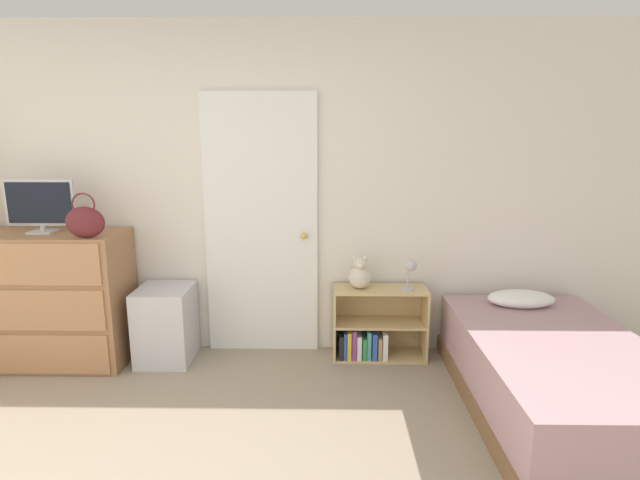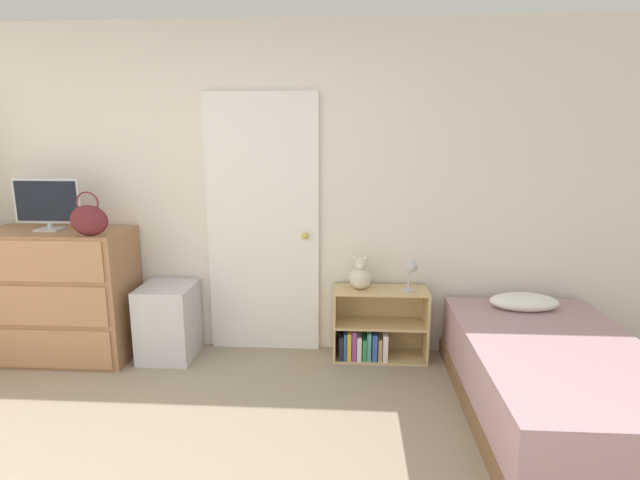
% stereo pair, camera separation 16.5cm
% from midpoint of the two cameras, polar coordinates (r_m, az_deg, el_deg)
% --- Properties ---
extents(wall_back, '(10.00, 0.06, 2.55)m').
position_cam_midpoint_polar(wall_back, '(3.98, -11.09, 5.35)').
color(wall_back, silver).
rests_on(wall_back, ground_plane).
extents(door_closed, '(0.88, 0.09, 2.03)m').
position_cam_midpoint_polar(door_closed, '(3.93, -7.92, 1.56)').
color(door_closed, white).
rests_on(door_closed, ground_plane).
extents(dresser, '(1.08, 0.53, 1.01)m').
position_cam_midpoint_polar(dresser, '(4.32, -29.05, -5.87)').
color(dresser, '#996B47').
rests_on(dresser, ground_plane).
extents(tv, '(0.51, 0.16, 0.39)m').
position_cam_midpoint_polar(tv, '(4.20, -30.34, 3.46)').
color(tv, '#B7B7BC').
rests_on(tv, dresser).
extents(handbag, '(0.28, 0.09, 0.32)m').
position_cam_midpoint_polar(handbag, '(3.85, -26.40, 1.91)').
color(handbag, '#591E23').
rests_on(handbag, dresser).
extents(storage_bin, '(0.40, 0.44, 0.58)m').
position_cam_midpoint_polar(storage_bin, '(4.09, -18.31, -9.11)').
color(storage_bin, silver).
rests_on(storage_bin, ground_plane).
extents(bookshelf, '(0.72, 0.29, 0.56)m').
position_cam_midpoint_polar(bookshelf, '(3.98, 4.85, -10.21)').
color(bookshelf, tan).
rests_on(bookshelf, ground_plane).
extents(teddy_bear, '(0.17, 0.17, 0.26)m').
position_cam_midpoint_polar(teddy_bear, '(3.82, 3.34, -3.93)').
color(teddy_bear, beige).
rests_on(teddy_bear, bookshelf).
extents(desk_lamp, '(0.11, 0.11, 0.24)m').
position_cam_midpoint_polar(desk_lamp, '(3.81, 9.05, -3.28)').
color(desk_lamp, '#B2B2B7').
rests_on(desk_lamp, bookshelf).
extents(bed, '(1.09, 1.86, 0.58)m').
position_cam_midpoint_polar(bed, '(3.53, 24.21, -13.97)').
color(bed, brown).
rests_on(bed, ground_plane).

